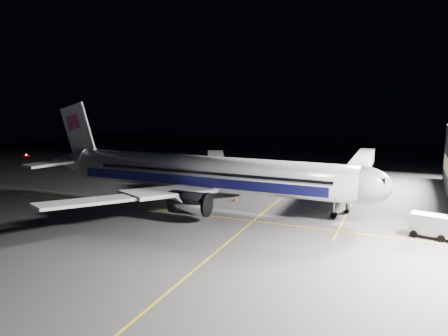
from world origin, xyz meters
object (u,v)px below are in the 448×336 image
Objects in this scene: safety_cone_b at (218,186)px; safety_cone_c at (236,199)px; baggage_tug at (204,187)px; service_truck at (434,226)px; airliner at (202,173)px; jet_bridge at (358,169)px; safety_cone_a at (235,199)px.

safety_cone_c is at bearing -49.72° from safety_cone_b.
baggage_tug is 4.66× the size of safety_cone_b.
service_truck reaches higher than baggage_tug.
airliner is 91.56× the size of safety_cone_c.
jet_bridge reaches higher than service_truck.
service_truck is at bearing -14.92° from safety_cone_a.
safety_cone_c is (-18.58, -13.78, -4.25)m from jet_bridge.
airliner is at bearing -57.80° from baggage_tug.
service_truck is 31.44m from safety_cone_c.
jet_bridge is 13.77× the size of baggage_tug.
service_truck is at bearing -9.51° from baggage_tug.
jet_bridge is 51.23× the size of safety_cone_c.
safety_cone_b is at bearing 167.67° from service_truck.
airliner is 7.64m from safety_cone_a.
jet_bridge is 23.52m from safety_cone_c.
airliner is at bearing -136.43° from safety_cone_c.
airliner reaches higher than safety_cone_b.
airliner is 114.55× the size of safety_cone_b.
safety_cone_c is (-30.27, 8.39, -1.29)m from service_truck.
jet_bridge is 26.62m from safety_cone_b.
service_truck is 41.03m from safety_cone_b.
airliner is at bearing -137.39° from safety_cone_a.
jet_bridge is at bearing 38.04° from airliner.
safety_cone_c is at bearing -21.09° from baggage_tug.
jet_bridge reaches higher than safety_cone_a.
jet_bridge is at bearing 11.78° from safety_cone_b.
airliner is 1.79× the size of jet_bridge.
airliner reaches higher than safety_cone_c.
baggage_tug reaches higher than safety_cone_c.
service_truck reaches higher than safety_cone_a.
safety_cone_a is at bearing -143.11° from jet_bridge.
safety_cone_a reaches higher than safety_cone_b.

